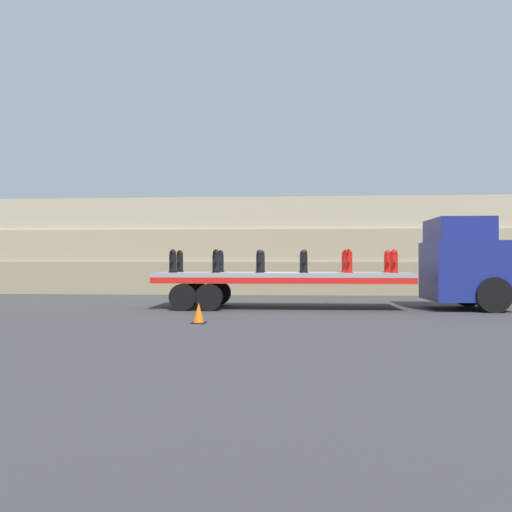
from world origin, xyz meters
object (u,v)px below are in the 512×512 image
at_px(traffic_cone, 199,313).
at_px(fire_hydrant_black_near_3, 304,261).
at_px(fire_hydrant_black_far_2, 262,261).
at_px(fire_hydrant_red_near_5, 394,261).
at_px(fire_hydrant_red_far_4, 345,261).
at_px(fire_hydrant_black_far_1, 220,261).
at_px(flatbed_trailer, 264,279).
at_px(fire_hydrant_red_far_5, 388,261).
at_px(truck_cab, 468,263).
at_px(fire_hydrant_black_near_0, 173,261).
at_px(fire_hydrant_black_near_1, 216,261).
at_px(fire_hydrant_black_near_2, 260,261).
at_px(fire_hydrant_black_far_0, 180,261).
at_px(fire_hydrant_black_far_3, 303,261).
at_px(fire_hydrant_red_near_4, 349,261).

bearing_deg(traffic_cone, fire_hydrant_black_near_3, 53.58).
height_order(fire_hydrant_black_far_2, fire_hydrant_red_near_5, same).
bearing_deg(fire_hydrant_black_near_3, fire_hydrant_red_far_4, 36.28).
bearing_deg(fire_hydrant_black_far_1, flatbed_trailer, -18.62).
bearing_deg(fire_hydrant_red_far_5, fire_hydrant_red_far_4, 180.00).
distance_m(fire_hydrant_black_far_2, fire_hydrant_red_far_5, 4.49).
relative_size(truck_cab, fire_hydrant_black_far_2, 3.91).
distance_m(truck_cab, fire_hydrant_red_far_5, 2.65).
height_order(fire_hydrant_black_near_0, fire_hydrant_black_far_2, same).
height_order(fire_hydrant_black_near_1, fire_hydrant_red_near_5, same).
bearing_deg(fire_hydrant_red_far_5, fire_hydrant_black_near_2, -166.25).
relative_size(truck_cab, fire_hydrant_black_near_1, 3.91).
distance_m(flatbed_trailer, traffic_cone, 4.75).
xyz_separation_m(fire_hydrant_black_near_1, fire_hydrant_red_far_4, (4.49, 1.10, 0.00)).
xyz_separation_m(truck_cab, fire_hydrant_black_far_2, (-7.08, 0.55, 0.06)).
bearing_deg(fire_hydrant_black_near_2, fire_hydrant_black_far_0, 159.85).
bearing_deg(fire_hydrant_black_far_3, fire_hydrant_black_far_2, 180.00).
height_order(fire_hydrant_black_near_2, fire_hydrant_red_far_4, same).
bearing_deg(fire_hydrant_red_near_5, fire_hydrant_black_near_0, 180.00).
bearing_deg(fire_hydrant_black_near_0, flatbed_trailer, 9.96).
height_order(fire_hydrant_black_near_3, fire_hydrant_black_far_3, same).
bearing_deg(fire_hydrant_black_near_2, fire_hydrant_red_near_5, 0.00).
distance_m(fire_hydrant_black_far_2, fire_hydrant_red_far_4, 2.99).
bearing_deg(fire_hydrant_black_near_1, traffic_cone, -88.23).
relative_size(truck_cab, flatbed_trailer, 0.36).
distance_m(flatbed_trailer, fire_hydrant_red_near_4, 2.98).
bearing_deg(fire_hydrant_red_far_5, fire_hydrant_black_far_2, 180.00).
bearing_deg(fire_hydrant_red_near_4, fire_hydrant_red_far_4, 90.00).
bearing_deg(fire_hydrant_black_near_3, fire_hydrant_red_near_5, 0.00).
xyz_separation_m(fire_hydrant_black_near_2, fire_hydrant_black_far_2, (0.00, 1.10, 0.00)).
bearing_deg(fire_hydrant_black_near_1, truck_cab, 3.66).
bearing_deg(fire_hydrant_red_near_4, fire_hydrant_red_far_5, 36.28).
bearing_deg(traffic_cone, fire_hydrant_black_near_1, 91.77).
bearing_deg(fire_hydrant_black_far_3, fire_hydrant_black_near_3, -90.00).
bearing_deg(fire_hydrant_red_far_4, fire_hydrant_black_near_2, -159.85).
bearing_deg(fire_hydrant_red_far_4, fire_hydrant_red_near_5, -36.28).
relative_size(fire_hydrant_black_far_0, fire_hydrant_red_far_5, 1.00).
bearing_deg(traffic_cone, fire_hydrant_black_far_3, 60.08).
bearing_deg(fire_hydrant_black_near_2, fire_hydrant_black_far_1, 143.72).
bearing_deg(fire_hydrant_black_far_0, fire_hydrant_black_near_2, -20.15).
relative_size(fire_hydrant_black_near_3, fire_hydrant_red_far_5, 1.00).
relative_size(fire_hydrant_black_near_2, fire_hydrant_red_near_5, 1.00).
distance_m(fire_hydrant_black_near_0, fire_hydrant_black_near_3, 4.49).
height_order(fire_hydrant_black_near_1, fire_hydrant_black_near_3, same).
height_order(fire_hydrant_black_far_0, fire_hydrant_red_near_4, same).
relative_size(fire_hydrant_black_near_1, fire_hydrant_black_far_2, 1.00).
relative_size(flatbed_trailer, fire_hydrant_red_near_5, 10.99).
bearing_deg(traffic_cone, fire_hydrant_red_far_4, 48.80).
bearing_deg(fire_hydrant_black_far_2, fire_hydrant_black_far_1, 180.00).
height_order(fire_hydrant_black_near_1, traffic_cone, fire_hydrant_black_near_1).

